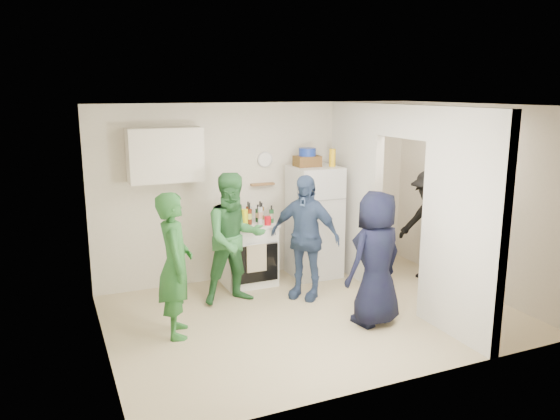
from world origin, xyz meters
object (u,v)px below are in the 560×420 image
object	(u,v)px
stove	(248,254)
yellow_cup_stack_top	(332,158)
person_denim	(305,237)
blue_bowl	(307,152)
fridge	(314,222)
person_navy	(376,259)
person_green_left	(175,265)
person_nook	(430,225)
wicker_basket	(307,161)
person_green_center	(235,239)

from	to	relation	value
stove	yellow_cup_stack_top	xyz separation A→B (m)	(1.24, -0.13, 1.30)
yellow_cup_stack_top	person_denim	xyz separation A→B (m)	(-0.73, -0.63, -0.92)
blue_bowl	yellow_cup_stack_top	size ratio (longest dim) A/B	0.96
fridge	person_navy	distance (m)	1.81
person_green_left	person_nook	bearing A→B (deg)	-73.35
yellow_cup_stack_top	person_green_left	size ratio (longest dim) A/B	0.15
wicker_basket	person_navy	bearing A→B (deg)	-90.76
stove	fridge	xyz separation A→B (m)	(1.02, -0.03, 0.37)
yellow_cup_stack_top	person_nook	world-z (taller)	yellow_cup_stack_top
wicker_basket	person_denim	distance (m)	1.24
yellow_cup_stack_top	person_green_center	size ratio (longest dim) A/B	0.15
wicker_basket	person_navy	distance (m)	2.06
stove	person_denim	distance (m)	0.99
blue_bowl	person_nook	distance (m)	2.03
person_green_left	person_nook	xyz separation A→B (m)	(3.72, 0.37, -0.01)
stove	person_nook	size ratio (longest dim) A/B	0.55
wicker_basket	person_denim	world-z (taller)	wicker_basket
blue_bowl	person_nook	bearing A→B (deg)	-29.76
stove	person_green_left	distance (m)	1.81
fridge	person_green_left	bearing A→B (deg)	-152.61
fridge	yellow_cup_stack_top	world-z (taller)	yellow_cup_stack_top
person_nook	person_green_center	bearing A→B (deg)	-107.98
wicker_basket	person_green_center	bearing A→B (deg)	-155.70
person_green_center	yellow_cup_stack_top	bearing A→B (deg)	14.42
fridge	blue_bowl	size ratio (longest dim) A/B	6.70
fridge	person_green_center	bearing A→B (deg)	-159.02
wicker_basket	yellow_cup_stack_top	bearing A→B (deg)	-25.11
person_green_center	person_navy	distance (m)	1.80
wicker_basket	person_green_center	distance (m)	1.66
fridge	wicker_basket	world-z (taller)	wicker_basket
stove	fridge	distance (m)	1.08
blue_bowl	person_nook	xyz separation A→B (m)	(1.52, -0.87, -1.02)
wicker_basket	person_green_center	world-z (taller)	wicker_basket
person_green_left	wicker_basket	bearing A→B (deg)	-49.67
fridge	wicker_basket	bearing A→B (deg)	153.43
wicker_basket	person_denim	xyz separation A→B (m)	(-0.41, -0.78, -0.87)
person_green_left	person_navy	xyz separation A→B (m)	(2.18, -0.61, -0.02)
stove	blue_bowl	world-z (taller)	blue_bowl
wicker_basket	person_green_left	bearing A→B (deg)	-150.57
person_green_center	blue_bowl	bearing A→B (deg)	23.64
yellow_cup_stack_top	person_navy	xyz separation A→B (m)	(-0.34, -1.71, -0.95)
person_green_center	fridge	bearing A→B (deg)	20.32
person_denim	person_nook	size ratio (longest dim) A/B	1.02
person_green_center	person_navy	size ratio (longest dim) A/B	1.07
yellow_cup_stack_top	stove	bearing A→B (deg)	174.01
fridge	person_nook	bearing A→B (deg)	-29.97
blue_bowl	yellow_cup_stack_top	xyz separation A→B (m)	(0.32, -0.15, -0.08)
yellow_cup_stack_top	person_green_center	bearing A→B (deg)	-164.92
person_green_center	person_denim	world-z (taller)	person_green_center
fridge	wicker_basket	distance (m)	0.89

